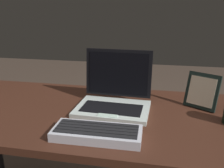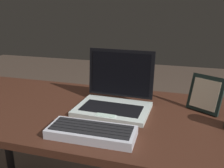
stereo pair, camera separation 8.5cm
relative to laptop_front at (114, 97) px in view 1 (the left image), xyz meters
The scene contains 4 objects.
desk 0.14m from the laptop_front, 57.29° to the right, with size 1.80×0.64×0.74m.
laptop_front is the anchor object (origin of this frame).
external_keyboard 0.26m from the laptop_front, 93.07° to the right, with size 0.31×0.13×0.04m.
photo_frame 0.38m from the laptop_front, 10.86° to the left, with size 0.15×0.11×0.16m.
Camera 1 is at (0.14, -0.91, 1.17)m, focal length 38.31 mm.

